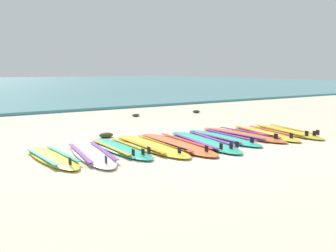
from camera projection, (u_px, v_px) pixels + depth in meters
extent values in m
plane|color=beige|center=(201.00, 146.00, 6.94)|extent=(80.00, 80.00, 0.00)
ellipsoid|color=yellow|center=(52.00, 157.00, 5.86)|extent=(0.62, 1.97, 0.07)
cube|color=teal|center=(41.00, 156.00, 5.75)|extent=(0.16, 1.36, 0.01)
cube|color=teal|center=(62.00, 153.00, 5.95)|extent=(0.16, 1.36, 0.01)
cube|color=black|center=(70.00, 161.00, 5.25)|extent=(0.02, 0.09, 0.11)
ellipsoid|color=silver|center=(92.00, 154.00, 6.12)|extent=(0.82, 2.27, 0.07)
cube|color=purple|center=(80.00, 152.00, 6.03)|extent=(0.27, 1.55, 0.01)
cube|color=purple|center=(103.00, 150.00, 6.20)|extent=(0.27, 1.55, 0.01)
cube|color=black|center=(106.00, 160.00, 5.34)|extent=(0.02, 0.09, 0.11)
ellipsoid|color=#2DB793|center=(120.00, 148.00, 6.55)|extent=(0.57, 2.16, 0.07)
cube|color=gold|center=(110.00, 147.00, 6.44)|extent=(0.10, 1.51, 0.01)
cube|color=gold|center=(129.00, 145.00, 6.65)|extent=(0.10, 1.51, 0.01)
cube|color=black|center=(143.00, 152.00, 5.85)|extent=(0.01, 0.09, 0.11)
cube|color=black|center=(133.00, 152.00, 5.81)|extent=(0.01, 0.09, 0.11)
cube|color=black|center=(149.00, 150.00, 5.98)|extent=(0.01, 0.09, 0.11)
ellipsoid|color=yellow|center=(150.00, 145.00, 6.78)|extent=(0.62, 2.46, 0.07)
cube|color=gold|center=(140.00, 145.00, 6.66)|extent=(0.09, 1.72, 0.01)
cube|color=gold|center=(160.00, 142.00, 6.90)|extent=(0.09, 1.72, 0.01)
cube|color=black|center=(179.00, 150.00, 5.98)|extent=(0.01, 0.09, 0.11)
ellipsoid|color=orange|center=(175.00, 144.00, 6.94)|extent=(0.73, 2.56, 0.07)
cube|color=#D13838|center=(165.00, 143.00, 6.82)|extent=(0.15, 1.78, 0.01)
cube|color=#D13838|center=(185.00, 140.00, 7.05)|extent=(0.15, 1.78, 0.01)
cube|color=black|center=(206.00, 149.00, 6.09)|extent=(0.02, 0.09, 0.11)
ellipsoid|color=#2DB793|center=(203.00, 141.00, 7.17)|extent=(0.95, 2.54, 0.07)
cube|color=purple|center=(193.00, 140.00, 7.07)|extent=(0.32, 1.73, 0.01)
cube|color=purple|center=(212.00, 138.00, 7.26)|extent=(0.32, 1.73, 0.01)
cube|color=black|center=(231.00, 146.00, 6.30)|extent=(0.02, 0.09, 0.11)
cube|color=black|center=(221.00, 146.00, 6.28)|extent=(0.02, 0.09, 0.11)
cube|color=black|center=(237.00, 145.00, 6.42)|extent=(0.02, 0.09, 0.11)
ellipsoid|color=#2DB793|center=(222.00, 138.00, 7.57)|extent=(0.57, 2.23, 0.07)
cube|color=purple|center=(214.00, 137.00, 7.46)|extent=(0.09, 1.56, 0.01)
cube|color=purple|center=(229.00, 135.00, 7.67)|extent=(0.09, 1.56, 0.01)
cube|color=black|center=(252.00, 140.00, 6.84)|extent=(0.01, 0.09, 0.11)
ellipsoid|color=orange|center=(241.00, 134.00, 7.93)|extent=(0.76, 2.36, 0.07)
cube|color=purple|center=(235.00, 134.00, 7.80)|extent=(0.21, 1.63, 0.01)
cube|color=purple|center=(247.00, 132.00, 8.05)|extent=(0.21, 1.63, 0.01)
cube|color=black|center=(276.00, 136.00, 7.21)|extent=(0.02, 0.09, 0.11)
ellipsoid|color=yellow|center=(264.00, 133.00, 8.10)|extent=(0.94, 2.30, 0.07)
cube|color=#D13838|center=(257.00, 132.00, 8.02)|extent=(0.35, 1.55, 0.01)
cube|color=#D13838|center=(271.00, 131.00, 8.18)|extent=(0.35, 1.55, 0.01)
cube|color=black|center=(291.00, 136.00, 7.30)|extent=(0.03, 0.09, 0.11)
ellipsoid|color=yellow|center=(286.00, 131.00, 8.35)|extent=(0.94, 2.29, 0.07)
cube|color=gold|center=(279.00, 130.00, 8.27)|extent=(0.35, 1.55, 0.01)
cube|color=gold|center=(293.00, 129.00, 8.42)|extent=(0.35, 1.55, 0.01)
cube|color=black|center=(314.00, 133.00, 7.55)|extent=(0.03, 0.09, 0.11)
cube|color=black|center=(307.00, 133.00, 7.54)|extent=(0.03, 0.09, 0.11)
cube|color=black|center=(318.00, 132.00, 7.66)|extent=(0.03, 0.09, 0.11)
ellipsoid|color=#2D381E|center=(106.00, 135.00, 7.75)|extent=(0.31, 0.25, 0.11)
ellipsoid|color=#384723|center=(136.00, 115.00, 11.25)|extent=(0.25, 0.20, 0.09)
ellipsoid|color=#2D381E|center=(196.00, 111.00, 12.22)|extent=(0.26, 0.21, 0.09)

